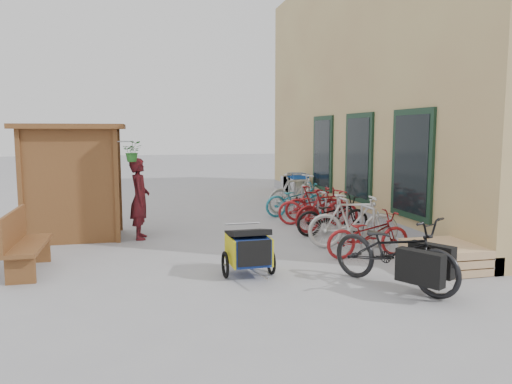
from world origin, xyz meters
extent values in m
plane|color=#939396|center=(0.00, 0.00, 0.00)|extent=(80.00, 80.00, 0.00)
cube|color=tan|center=(6.50, 4.50, 3.50)|extent=(6.00, 13.00, 7.00)
cube|color=#939396|center=(3.58, 4.50, 0.15)|extent=(0.18, 13.00, 0.30)
cube|color=black|center=(3.47, 0.50, 1.60)|extent=(0.06, 1.50, 2.20)
cube|color=black|center=(3.44, 0.50, 1.60)|extent=(0.02, 1.25, 1.95)
cube|color=black|center=(3.47, 3.00, 1.60)|extent=(0.06, 1.50, 2.20)
cube|color=black|center=(3.44, 3.00, 1.60)|extent=(0.02, 1.25, 1.95)
cube|color=black|center=(3.47, 5.50, 1.60)|extent=(0.06, 1.50, 2.20)
cube|color=black|center=(3.44, 5.50, 1.60)|extent=(0.02, 1.25, 1.95)
cube|color=brown|center=(-4.10, 1.85, 1.15)|extent=(0.09, 0.09, 2.30)
cube|color=brown|center=(-2.30, 1.85, 1.15)|extent=(0.09, 0.09, 2.30)
cube|color=brown|center=(-4.10, 3.15, 1.15)|extent=(0.09, 0.09, 2.30)
cube|color=brown|center=(-2.30, 3.15, 1.15)|extent=(0.09, 0.09, 2.30)
cube|color=brown|center=(-4.07, 2.50, 1.15)|extent=(0.05, 1.30, 2.30)
cube|color=brown|center=(-3.20, 1.88, 1.15)|extent=(1.80, 0.05, 2.30)
cube|color=brown|center=(-3.20, 3.12, 1.15)|extent=(1.80, 0.05, 2.30)
cube|color=brown|center=(-3.20, 2.50, 2.35)|extent=(2.15, 1.65, 0.10)
cube|color=brown|center=(-3.40, 2.50, 0.90)|extent=(1.30, 1.15, 0.04)
cube|color=brown|center=(-3.40, 2.50, 1.50)|extent=(1.30, 1.15, 0.04)
cylinder|color=#A5A8AD|center=(-2.12, 1.85, 2.05)|extent=(0.36, 0.02, 0.02)
imported|color=#287227|center=(-1.97, 1.85, 1.85)|extent=(0.38, 0.33, 0.42)
cylinder|color=#A5A8AD|center=(2.30, -0.25, 0.42)|extent=(0.05, 0.05, 0.84)
cylinder|color=#A5A8AD|center=(2.30, 0.25, 0.42)|extent=(0.05, 0.05, 0.84)
cylinder|color=#A5A8AD|center=(2.30, 0.00, 0.84)|extent=(0.05, 0.50, 0.05)
cylinder|color=#A5A8AD|center=(2.30, 0.95, 0.42)|extent=(0.05, 0.05, 0.84)
cylinder|color=#A5A8AD|center=(2.30, 1.45, 0.42)|extent=(0.05, 0.05, 0.84)
cylinder|color=#A5A8AD|center=(2.30, 1.20, 0.84)|extent=(0.05, 0.50, 0.05)
cylinder|color=#A5A8AD|center=(2.30, 2.15, 0.42)|extent=(0.05, 0.05, 0.84)
cylinder|color=#A5A8AD|center=(2.30, 2.65, 0.42)|extent=(0.05, 0.05, 0.84)
cylinder|color=#A5A8AD|center=(2.30, 2.40, 0.84)|extent=(0.05, 0.50, 0.05)
cylinder|color=#A5A8AD|center=(2.30, 3.35, 0.42)|extent=(0.05, 0.05, 0.84)
cylinder|color=#A5A8AD|center=(2.30, 3.85, 0.42)|extent=(0.05, 0.05, 0.84)
cylinder|color=#A5A8AD|center=(2.30, 3.60, 0.84)|extent=(0.05, 0.50, 0.05)
cylinder|color=#A5A8AD|center=(2.30, 4.55, 0.42)|extent=(0.05, 0.05, 0.84)
cylinder|color=#A5A8AD|center=(2.30, 5.05, 0.42)|extent=(0.05, 0.05, 0.84)
cylinder|color=#A5A8AD|center=(2.30, 4.80, 0.84)|extent=(0.05, 0.50, 0.05)
cube|color=tan|center=(3.00, -1.40, 0.07)|extent=(1.00, 1.20, 0.12)
cube|color=tan|center=(3.00, -1.40, 0.21)|extent=(1.00, 1.20, 0.12)
cube|color=tan|center=(3.00, -1.40, 0.35)|extent=(1.00, 1.20, 0.12)
cube|color=brown|center=(-3.60, -0.08, 0.44)|extent=(0.49, 1.59, 0.06)
cube|color=brown|center=(-3.81, -0.08, 0.74)|extent=(0.07, 1.58, 0.53)
cube|color=brown|center=(-3.60, -0.71, 0.21)|extent=(0.42, 0.07, 0.42)
cube|color=brown|center=(-3.60, 0.55, 0.21)|extent=(0.42, 0.07, 0.42)
cube|color=silver|center=(3.00, 6.49, 0.54)|extent=(0.50, 0.77, 0.47)
cube|color=#194DA7|center=(3.00, 6.10, 0.86)|extent=(0.50, 0.04, 0.16)
cylinder|color=silver|center=(3.00, 6.07, 0.92)|extent=(0.53, 0.03, 0.03)
cylinder|color=black|center=(2.80, 6.17, 0.05)|extent=(0.04, 0.11, 0.11)
cube|color=silver|center=(3.00, 6.81, 0.54)|extent=(0.50, 0.77, 0.47)
cube|color=#194DA7|center=(3.00, 6.42, 0.86)|extent=(0.50, 0.04, 0.16)
cylinder|color=silver|center=(3.00, 6.39, 0.92)|extent=(0.53, 0.03, 0.03)
cylinder|color=black|center=(2.80, 6.49, 0.05)|extent=(0.04, 0.11, 0.11)
cube|color=silver|center=(3.00, 7.12, 0.54)|extent=(0.50, 0.77, 0.47)
cube|color=#194DA7|center=(3.00, 6.73, 0.86)|extent=(0.50, 0.04, 0.16)
cylinder|color=silver|center=(3.00, 6.71, 0.92)|extent=(0.53, 0.03, 0.03)
cylinder|color=black|center=(2.80, 6.81, 0.05)|extent=(0.04, 0.11, 0.11)
cube|color=navy|center=(-0.21, -1.03, 0.42)|extent=(0.57, 0.74, 0.43)
cube|color=gold|center=(-0.51, -1.04, 0.42)|extent=(0.05, 0.73, 0.43)
cube|color=gold|center=(0.08, -1.02, 0.42)|extent=(0.05, 0.73, 0.43)
cube|color=black|center=(-0.20, -1.41, 0.44)|extent=(0.51, 0.04, 0.39)
cube|color=black|center=(-0.22, -0.99, 0.67)|extent=(0.63, 0.72, 0.21)
torus|color=black|center=(-0.59, -1.04, 0.19)|extent=(0.06, 0.42, 0.42)
torus|color=black|center=(0.16, -1.02, 0.19)|extent=(0.06, 0.42, 0.42)
cylinder|color=#B7B7BC|center=(-0.19, -1.65, 0.19)|extent=(0.05, 0.62, 0.03)
cylinder|color=#B7B7BC|center=(-0.23, -0.63, 0.75)|extent=(0.59, 0.05, 0.03)
imported|color=black|center=(1.71, -2.09, 0.53)|extent=(1.63, 2.11, 1.07)
cube|color=black|center=(1.77, -2.70, 0.45)|extent=(0.48, 0.65, 0.45)
cube|color=black|center=(2.15, -2.36, 0.45)|extent=(0.48, 0.65, 0.45)
cube|color=red|center=(1.96, -2.53, 0.50)|extent=(0.19, 0.22, 0.12)
imported|color=maroon|center=(-1.86, 2.11, 0.85)|extent=(0.43, 0.64, 1.70)
imported|color=maroon|center=(2.11, -0.42, 0.42)|extent=(1.60, 0.60, 0.83)
imported|color=beige|center=(2.15, 0.30, 0.53)|extent=(1.82, 0.82, 1.06)
imported|color=black|center=(2.22, 1.52, 0.44)|extent=(1.68, 0.64, 0.87)
imported|color=maroon|center=(2.25, 1.91, 0.49)|extent=(1.68, 0.71, 0.98)
imported|color=maroon|center=(2.22, 2.74, 0.45)|extent=(1.82, 1.10, 0.91)
imported|color=maroon|center=(2.42, 3.24, 0.45)|extent=(1.54, 0.69, 0.90)
imported|color=teal|center=(2.19, 4.04, 0.45)|extent=(1.73, 0.66, 0.89)
imported|color=beige|center=(2.36, 4.55, 0.55)|extent=(1.91, 1.04, 1.11)
camera|label=1|loc=(-1.83, -8.49, 2.25)|focal=35.00mm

